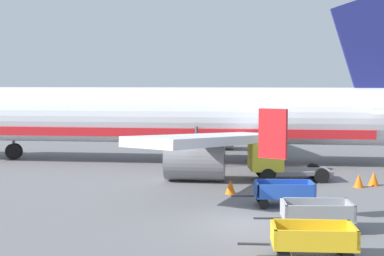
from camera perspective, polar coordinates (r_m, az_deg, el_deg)
The scene contains 10 objects.
ground_plane at distance 20.89m, azimuth 6.41°, elevation -10.13°, with size 220.00×220.00×0.00m, color slate.
grass_strip at distance 66.78m, azimuth -15.89°, elevation 0.19°, with size 220.00×28.00×0.06m, color #477A38.
airplane at distance 35.96m, azimuth -1.48°, elevation 1.21°, with size 33.83×28.27×11.34m.
baggage_cart_nearest at distance 17.20m, azimuth 12.63°, elevation -11.47°, with size 3.46×2.44×1.07m.
baggage_cart_second_in_row at distance 20.36m, azimuth 13.01°, elevation -8.87°, with size 3.50×2.38×1.07m.
baggage_cart_third_in_row at distance 23.93m, azimuth 9.67°, elevation -6.73°, with size 3.52×2.35×1.07m.
service_truck_beside_carts at distance 29.85m, azimuth 8.68°, elevation -3.40°, with size 4.77×3.47×2.10m.
traffic_cone_near_plane at distance 29.00m, azimuth 17.20°, elevation -5.34°, with size 0.52×0.52×0.69m, color orange.
traffic_cone_mid_apron at distance 26.25m, azimuth 4.08°, elevation -6.22°, with size 0.51×0.51×0.67m, color orange.
traffic_cone_by_carts at distance 29.71m, azimuth 18.64°, elevation -5.08°, with size 0.56×0.56×0.74m, color orange.
Camera 1 is at (-10.57, -17.17, 5.45)m, focal length 50.49 mm.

